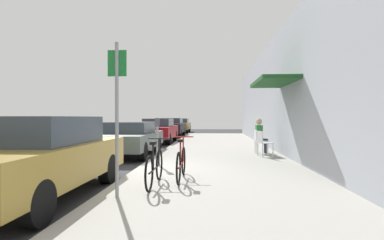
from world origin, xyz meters
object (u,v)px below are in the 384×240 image
bicycle_1 (181,163)px  cafe_chair_1 (259,140)px  parked_car_4 (180,125)px  street_sign (117,107)px  cafe_chair_0 (263,142)px  seated_patron_1 (261,135)px  parked_car_1 (131,138)px  parked_car_0 (39,156)px  parked_car_3 (172,127)px  parked_car_2 (158,130)px  bicycle_0 (155,167)px  parking_meter (157,138)px

bicycle_1 → cafe_chair_1: 5.56m
parked_car_4 → street_sign: 24.42m
parked_car_4 → cafe_chair_0: 19.41m
cafe_chair_1 → seated_patron_1: size_ratio=0.67×
parked_car_1 → bicycle_1: parked_car_1 is taller
parked_car_0 → parked_car_1: 6.13m
parked_car_0 → cafe_chair_1: size_ratio=5.06×
parked_car_3 → cafe_chair_0: (4.85, -12.61, -0.12)m
parked_car_0 → parked_car_2: size_ratio=1.00×
parked_car_4 → seated_patron_1: (4.91, -17.87, 0.10)m
parked_car_3 → cafe_chair_0: parked_car_3 is taller
seated_patron_1 → bicycle_1: bearing=-116.2°
parked_car_0 → parked_car_1: bearing=90.0°
bicycle_0 → cafe_chair_1: size_ratio=1.97×
parked_car_0 → bicycle_0: bearing=18.0°
parked_car_4 → street_sign: bearing=-86.5°
cafe_chair_1 → seated_patron_1: seated_patron_1 is taller
cafe_chair_0 → parked_car_4: bearing=104.5°
cafe_chair_1 → seated_patron_1: 0.20m
parked_car_3 → street_sign: street_sign is taller
bicycle_0 → bicycle_1: 0.76m
seated_patron_1 → cafe_chair_0: bearing=-93.5°
parked_car_2 → parking_meter: 9.00m
parked_car_2 → parked_car_3: 5.80m
parking_meter → seated_patron_1: bearing=41.6°
bicycle_0 → bicycle_1: (0.46, 0.60, 0.00)m
parked_car_0 → cafe_chair_0: parked_car_0 is taller
parked_car_2 → parked_car_0: bearing=-90.0°
parked_car_4 → bicycle_0: (1.97, -23.48, -0.23)m
parked_car_2 → cafe_chair_0: (4.85, -6.81, -0.10)m
cafe_chair_0 → parked_car_2: bearing=125.5°
cafe_chair_0 → bicycle_1: bearing=-120.6°
bicycle_1 → seated_patron_1: seated_patron_1 is taller
parked_car_1 → parked_car_2: bearing=90.0°
parked_car_4 → seated_patron_1: seated_patron_1 is taller
parked_car_3 → cafe_chair_1: parked_car_3 is taller
parked_car_0 → street_sign: street_sign is taller
parked_car_0 → parking_meter: size_ratio=3.33×
parked_car_4 → cafe_chair_0: parked_car_4 is taller
parked_car_1 → parked_car_0: bearing=-90.0°
parked_car_0 → street_sign: (1.50, -0.23, 0.88)m
parked_car_1 → parked_car_3: parked_car_3 is taller
cafe_chair_1 → parked_car_0: bearing=-127.8°
street_sign → parked_car_1: bearing=103.3°
bicycle_1 → parked_car_2: bearing=102.6°
parked_car_2 → parked_car_4: (0.00, 11.99, -0.01)m
parking_meter → bicycle_1: size_ratio=0.77×
parked_car_3 → bicycle_1: (2.44, -16.69, -0.26)m
parked_car_3 → parked_car_4: parked_car_3 is taller
parked_car_4 → cafe_chair_1: size_ratio=5.06×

